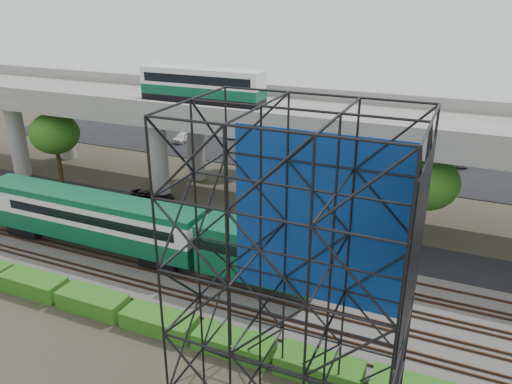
% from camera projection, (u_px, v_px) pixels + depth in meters
% --- Properties ---
extents(ground, '(140.00, 140.00, 0.00)m').
position_uv_depth(ground, '(183.00, 289.00, 34.14)').
color(ground, '#474233').
rests_on(ground, ground).
extents(ballast_bed, '(90.00, 12.00, 0.20)m').
position_uv_depth(ballast_bed, '(197.00, 274.00, 35.80)').
color(ballast_bed, slate).
rests_on(ballast_bed, ground).
extents(service_road, '(90.00, 5.00, 0.08)m').
position_uv_depth(service_road, '(246.00, 227.00, 43.05)').
color(service_road, black).
rests_on(service_road, ground).
extents(parking_lot, '(90.00, 18.00, 0.08)m').
position_uv_depth(parking_lot, '(324.00, 152.00, 63.03)').
color(parking_lot, black).
rests_on(parking_lot, ground).
extents(harbor_water, '(140.00, 40.00, 0.03)m').
position_uv_depth(harbor_water, '(362.00, 116.00, 81.74)').
color(harbor_water, '#4B627B').
rests_on(harbor_water, ground).
extents(rail_tracks, '(90.00, 9.52, 0.16)m').
position_uv_depth(rail_tracks, '(197.00, 271.00, 35.73)').
color(rail_tracks, '#472D1E').
rests_on(rail_tracks, ballast_bed).
extents(commuter_train, '(29.30, 3.06, 4.30)m').
position_uv_depth(commuter_train, '(112.00, 221.00, 37.42)').
color(commuter_train, black).
rests_on(commuter_train, rail_tracks).
extents(overpass, '(80.00, 12.00, 12.40)m').
position_uv_depth(overpass, '(266.00, 120.00, 44.86)').
color(overpass, '#9E9B93').
rests_on(overpass, ground).
extents(scaffold_tower, '(9.36, 6.36, 15.00)m').
position_uv_depth(scaffold_tower, '(294.00, 290.00, 20.59)').
color(scaffold_tower, black).
rests_on(scaffold_tower, ground).
extents(hedge_strip, '(34.60, 1.80, 1.20)m').
position_uv_depth(hedge_strip, '(159.00, 321.00, 29.90)').
color(hedge_strip, '#286016').
rests_on(hedge_strip, ground).
extents(trees, '(40.94, 16.94, 7.69)m').
position_uv_depth(trees, '(226.00, 142.00, 47.53)').
color(trees, '#382314').
rests_on(trees, ground).
extents(suv, '(4.98, 2.87, 1.31)m').
position_uv_depth(suv, '(150.00, 197.00, 47.49)').
color(suv, black).
rests_on(suv, service_road).
extents(parked_cars, '(37.57, 9.89, 1.30)m').
position_uv_depth(parked_cars, '(321.00, 148.00, 62.51)').
color(parked_cars, silver).
rests_on(parked_cars, parking_lot).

